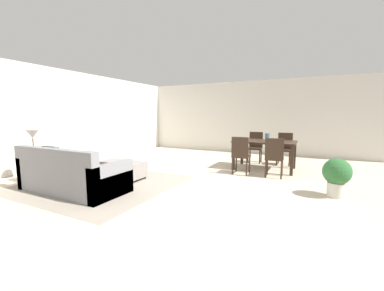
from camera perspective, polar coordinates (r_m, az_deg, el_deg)
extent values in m
plane|color=beige|center=(4.78, 2.53, -10.26)|extent=(10.80, 10.80, 0.00)
cube|color=silver|center=(9.35, 15.38, 6.44)|extent=(9.00, 0.12, 2.70)
cube|color=silver|center=(7.89, -27.14, 5.81)|extent=(0.12, 11.00, 2.70)
cube|color=gray|center=(5.47, -20.73, -8.45)|extent=(3.00, 2.80, 0.01)
cube|color=gray|center=(5.16, -26.06, -7.28)|extent=(2.07, 0.93, 0.42)
cube|color=gray|center=(4.85, -29.98, -3.20)|extent=(2.07, 0.16, 0.44)
cube|color=gray|center=(5.92, -31.80, -4.84)|extent=(0.14, 0.93, 0.62)
cube|color=gray|center=(4.42, -18.45, -7.93)|extent=(0.14, 0.93, 0.62)
cube|color=slate|center=(5.46, -30.56, -2.31)|extent=(0.42, 0.14, 0.42)
cube|color=tan|center=(5.00, -27.53, -3.31)|extent=(0.35, 0.12, 0.35)
cube|color=slate|center=(4.59, -23.37, -3.66)|extent=(0.40, 0.14, 0.40)
cube|color=gray|center=(5.71, -16.12, -5.28)|extent=(1.04, 0.50, 0.34)
cylinder|color=#332319|center=(6.22, -18.02, -6.21)|extent=(0.05, 0.05, 0.06)
cylinder|color=#332319|center=(5.60, -11.08, -7.45)|extent=(0.05, 0.05, 0.06)
cylinder|color=#332319|center=(5.95, -20.73, -6.92)|extent=(0.05, 0.05, 0.06)
cylinder|color=#332319|center=(5.31, -13.74, -8.35)|extent=(0.05, 0.05, 0.06)
cube|color=brown|center=(6.22, -33.32, -1.84)|extent=(0.40, 0.40, 0.03)
cylinder|color=brown|center=(6.50, -32.59, -4.14)|extent=(0.04, 0.04, 0.57)
cylinder|color=brown|center=(6.21, -30.98, -4.51)|extent=(0.04, 0.04, 0.57)
cylinder|color=brown|center=(6.34, -35.23, -4.59)|extent=(0.04, 0.04, 0.57)
cylinder|color=brown|center=(6.04, -33.71, -5.00)|extent=(0.04, 0.04, 0.57)
cylinder|color=brown|center=(6.22, -33.33, -1.59)|extent=(0.16, 0.16, 0.02)
cylinder|color=brown|center=(6.20, -33.44, -0.01)|extent=(0.02, 0.02, 0.32)
cone|color=silver|center=(6.18, -33.61, 2.29)|extent=(0.26, 0.26, 0.18)
cube|color=#332319|center=(6.65, 16.86, 0.90)|extent=(1.55, 0.98, 0.04)
cube|color=#332319|center=(7.26, 11.79, -1.45)|extent=(0.07, 0.07, 0.72)
cube|color=#332319|center=(7.04, 23.10, -2.16)|extent=(0.07, 0.07, 0.72)
cube|color=#332319|center=(6.45, 9.80, -2.49)|extent=(0.07, 0.07, 0.72)
cube|color=#332319|center=(6.19, 22.57, -3.35)|extent=(0.07, 0.07, 0.72)
cube|color=#332319|center=(6.04, 11.63, -2.52)|extent=(0.41, 0.41, 0.04)
cube|color=#332319|center=(5.83, 11.28, -0.32)|extent=(0.40, 0.05, 0.47)
cylinder|color=#332319|center=(6.28, 10.44, -4.20)|extent=(0.04, 0.04, 0.41)
cylinder|color=#332319|center=(6.21, 13.48, -4.42)|extent=(0.04, 0.04, 0.41)
cylinder|color=#332319|center=(5.96, 9.60, -4.80)|extent=(0.04, 0.04, 0.41)
cylinder|color=#332319|center=(5.88, 12.80, -5.04)|extent=(0.04, 0.04, 0.41)
cube|color=#332319|center=(5.92, 18.94, -2.96)|extent=(0.43, 0.43, 0.04)
cube|color=#332319|center=(5.70, 18.91, -0.74)|extent=(0.40, 0.07, 0.47)
cylinder|color=#332319|center=(6.14, 17.38, -4.68)|extent=(0.04, 0.04, 0.41)
cylinder|color=#332319|center=(6.12, 20.56, -4.86)|extent=(0.04, 0.04, 0.41)
cylinder|color=#332319|center=(5.81, 17.04, -5.34)|extent=(0.04, 0.04, 0.41)
cylinder|color=#332319|center=(5.78, 20.41, -5.53)|extent=(0.04, 0.04, 0.41)
cube|color=#332319|center=(7.53, 14.67, -0.69)|extent=(0.43, 0.43, 0.04)
cube|color=#332319|center=(7.68, 14.93, 1.37)|extent=(0.40, 0.07, 0.47)
cylinder|color=#332319|center=(7.37, 15.73, -2.66)|extent=(0.04, 0.04, 0.41)
cylinder|color=#332319|center=(7.42, 13.12, -2.51)|extent=(0.04, 0.04, 0.41)
cylinder|color=#332319|center=(7.71, 16.06, -2.25)|extent=(0.04, 0.04, 0.41)
cylinder|color=#332319|center=(7.75, 13.56, -2.11)|extent=(0.04, 0.04, 0.41)
cube|color=#332319|center=(7.42, 20.97, -1.04)|extent=(0.41, 0.41, 0.04)
cube|color=#332319|center=(7.57, 21.22, 1.04)|extent=(0.40, 0.05, 0.47)
cylinder|color=#332319|center=(7.27, 22.06, -3.05)|extent=(0.04, 0.04, 0.41)
cylinder|color=#332319|center=(7.31, 19.41, -2.88)|extent=(0.04, 0.04, 0.41)
cylinder|color=#332319|center=(7.61, 22.32, -2.63)|extent=(0.04, 0.04, 0.41)
cylinder|color=#332319|center=(7.65, 19.79, -2.47)|extent=(0.04, 0.04, 0.41)
cylinder|color=slate|center=(6.60, 17.41, 1.90)|extent=(0.12, 0.12, 0.20)
cube|color=maroon|center=(5.58, -15.62, -3.63)|extent=(0.30, 0.25, 0.03)
cylinder|color=beige|center=(4.99, 30.86, -8.99)|extent=(0.28, 0.28, 0.26)
sphere|color=#2D6633|center=(4.92, 31.11, -5.30)|extent=(0.47, 0.47, 0.47)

